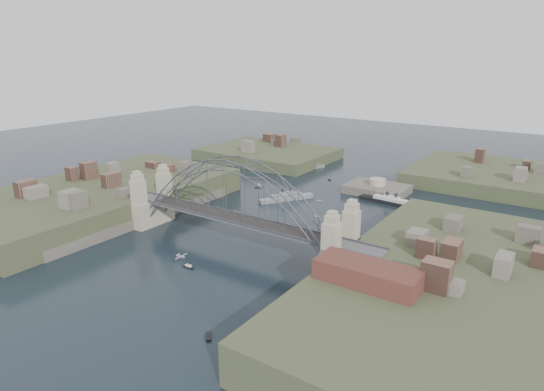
{
  "coord_description": "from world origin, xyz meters",
  "views": [
    {
      "loc": [
        75.02,
        -91.83,
        50.79
      ],
      "look_at": [
        0.0,
        18.0,
        10.0
      ],
      "focal_mm": 31.18,
      "sensor_mm": 36.0,
      "label": 1
    }
  ],
  "objects": [
    {
      "name": "naval_cruiser_near",
      "position": [
        -10.93,
        43.04,
        0.95
      ],
      "size": [
        13.09,
        18.65,
        6.09
      ],
      "color": "gray",
      "rests_on": "ground"
    },
    {
      "name": "headland_ne",
      "position": [
        50.0,
        110.0,
        0.75
      ],
      "size": [
        70.0,
        55.0,
        9.5
      ],
      "primitive_type": "cube",
      "color": "#3D4429",
      "rests_on": "ground"
    },
    {
      "name": "shore_west",
      "position": [
        -57.32,
        0.0,
        1.97
      ],
      "size": [
        50.5,
        90.0,
        12.0
      ],
      "color": "#3D4429",
      "rests_on": "ground"
    },
    {
      "name": "small_boat_c",
      "position": [
        -1.24,
        -16.46,
        0.28
      ],
      "size": [
        2.82,
        1.06,
        1.43
      ],
      "color": "silver",
      "rests_on": "ground"
    },
    {
      "name": "finger_pier",
      "position": [
        39.0,
        -28.0,
        0.7
      ],
      "size": [
        4.0,
        22.0,
        1.4
      ],
      "primitive_type": "cube",
      "color": "#515154",
      "rests_on": "ground"
    },
    {
      "name": "ocean_liner",
      "position": [
        21.51,
        59.6,
        0.89
      ],
      "size": [
        23.46,
        5.37,
        5.71
      ],
      "color": "black",
      "rests_on": "ground"
    },
    {
      "name": "shore_east",
      "position": [
        57.32,
        0.0,
        1.97
      ],
      "size": [
        50.5,
        90.0,
        12.0
      ],
      "color": "#3D4429",
      "rests_on": "ground"
    },
    {
      "name": "small_boat_b",
      "position": [
        5.79,
        34.19,
        0.3
      ],
      "size": [
        1.53,
        1.54,
        1.43
      ],
      "color": "silver",
      "rests_on": "ground"
    },
    {
      "name": "wharf_shed",
      "position": [
        44.0,
        -14.0,
        10.0
      ],
      "size": [
        20.0,
        8.0,
        4.0
      ],
      "primitive_type": "cube",
      "color": "#592D26",
      "rests_on": "shore_east"
    },
    {
      "name": "naval_cruiser_far",
      "position": [
        -26.97,
        87.69,
        0.83
      ],
      "size": [
        7.31,
        15.57,
        5.32
      ],
      "color": "gray",
      "rests_on": "ground"
    },
    {
      "name": "small_boat_f",
      "position": [
        -0.75,
        48.63,
        0.15
      ],
      "size": [
        1.72,
        1.19,
        0.45
      ],
      "color": "silver",
      "rests_on": "ground"
    },
    {
      "name": "small_boat_e",
      "position": [
        -28.29,
        50.59,
        0.68
      ],
      "size": [
        3.38,
        3.15,
        2.38
      ],
      "color": "silver",
      "rests_on": "ground"
    },
    {
      "name": "fort_island",
      "position": [
        12.0,
        70.0,
        -0.34
      ],
      "size": [
        22.0,
        16.0,
        9.4
      ],
      "color": "#564F44",
      "rests_on": "ground"
    },
    {
      "name": "small_boat_d",
      "position": [
        25.81,
        36.59,
        0.15
      ],
      "size": [
        0.89,
        2.54,
        0.45
      ],
      "color": "silver",
      "rests_on": "ground"
    },
    {
      "name": "small_boat_a",
      "position": [
        -15.31,
        19.43,
        0.8
      ],
      "size": [
        2.69,
        2.42,
        2.38
      ],
      "color": "silver",
      "rests_on": "ground"
    },
    {
      "name": "bridge",
      "position": [
        0.0,
        0.0,
        12.32
      ],
      "size": [
        84.0,
        13.8,
        24.6
      ],
      "color": "#515154",
      "rests_on": "ground"
    },
    {
      "name": "small_boat_h",
      "position": [
        -11.06,
        76.12,
        0.15
      ],
      "size": [
        1.97,
        1.77,
        0.45
      ],
      "color": "silver",
      "rests_on": "ground"
    },
    {
      "name": "aeroplane",
      "position": [
        4.31,
        -24.21,
        7.39
      ],
      "size": [
        1.94,
        3.65,
        0.53
      ],
      "color": "#B0B4B7"
    },
    {
      "name": "small_boat_g",
      "position": [
        22.56,
        -35.82,
        0.15
      ],
      "size": [
        2.52,
        2.67,
        0.45
      ],
      "color": "silver",
      "rests_on": "ground"
    },
    {
      "name": "ground",
      "position": [
        0.0,
        0.0,
        0.0
      ],
      "size": [
        500.0,
        500.0,
        0.0
      ],
      "primitive_type": "plane",
      "color": "black",
      "rests_on": "ground"
    },
    {
      "name": "headland_nw",
      "position": [
        -55.0,
        95.0,
        0.5
      ],
      "size": [
        60.0,
        45.0,
        9.0
      ],
      "primitive_type": "cube",
      "color": "#3D4429",
      "rests_on": "ground"
    }
  ]
}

